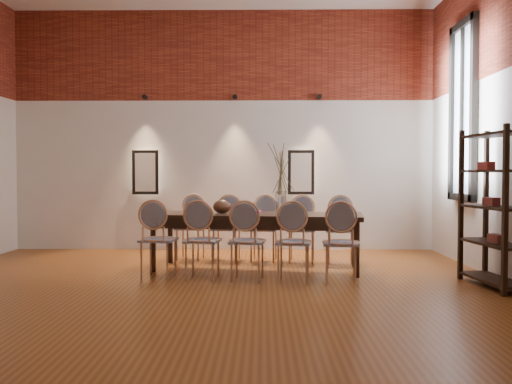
{
  "coord_description": "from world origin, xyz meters",
  "views": [
    {
      "loc": [
        0.66,
        -5.59,
        1.29
      ],
      "look_at": [
        0.58,
        1.18,
        1.05
      ],
      "focal_mm": 38.0,
      "sensor_mm": 36.0,
      "label": 1
    }
  ],
  "objects_px": {
    "chair_near_e": "(341,243)",
    "chair_far_b": "(227,228)",
    "chair_near_d": "(294,242)",
    "chair_far_e": "(340,230)",
    "chair_far_d": "(302,230)",
    "shelving_rack": "(495,207)",
    "chair_far_a": "(190,228)",
    "chair_near_a": "(158,240)",
    "book": "(251,211)",
    "chair_near_b": "(202,240)",
    "dining_table": "(256,242)",
    "chair_far_c": "(264,229)",
    "chair_near_c": "(247,241)",
    "bowl": "(222,207)",
    "vase": "(281,202)"
  },
  "relations": [
    {
      "from": "chair_near_a",
      "to": "book",
      "type": "xyz_separation_m",
      "value": [
        1.12,
        0.76,
        0.3
      ]
    },
    {
      "from": "chair_far_a",
      "to": "chair_far_b",
      "type": "distance_m",
      "value": 0.55
    },
    {
      "from": "chair_near_d",
      "to": "chair_far_c",
      "type": "xyz_separation_m",
      "value": [
        -0.35,
        1.51,
        0.0
      ]
    },
    {
      "from": "chair_near_c",
      "to": "dining_table",
      "type": "bearing_deg",
      "value": 90.0
    },
    {
      "from": "chair_far_b",
      "to": "shelving_rack",
      "type": "bearing_deg",
      "value": 157.58
    },
    {
      "from": "chair_near_e",
      "to": "vase",
      "type": "height_order",
      "value": "vase"
    },
    {
      "from": "chair_far_b",
      "to": "chair_far_e",
      "type": "distance_m",
      "value": 1.66
    },
    {
      "from": "chair_near_c",
      "to": "chair_near_d",
      "type": "relative_size",
      "value": 1.0
    },
    {
      "from": "chair_far_d",
      "to": "shelving_rack",
      "type": "xyz_separation_m",
      "value": [
        2.05,
        -1.69,
        0.43
      ]
    },
    {
      "from": "vase",
      "to": "chair_near_a",
      "type": "bearing_deg",
      "value": -161.07
    },
    {
      "from": "chair_near_d",
      "to": "book",
      "type": "relative_size",
      "value": 3.62
    },
    {
      "from": "chair_far_a",
      "to": "book",
      "type": "relative_size",
      "value": 3.62
    },
    {
      "from": "chair_near_a",
      "to": "chair_far_e",
      "type": "relative_size",
      "value": 1.0
    },
    {
      "from": "chair_near_d",
      "to": "chair_far_a",
      "type": "xyz_separation_m",
      "value": [
        -1.45,
        1.67,
        0.0
      ]
    },
    {
      "from": "dining_table",
      "to": "chair_far_c",
      "type": "bearing_deg",
      "value": 90.0
    },
    {
      "from": "chair_near_e",
      "to": "chair_far_e",
      "type": "height_order",
      "value": "same"
    },
    {
      "from": "chair_far_e",
      "to": "shelving_rack",
      "type": "bearing_deg",
      "value": 140.9
    },
    {
      "from": "bowl",
      "to": "chair_near_e",
      "type": "bearing_deg",
      "value": -31.27
    },
    {
      "from": "chair_near_d",
      "to": "chair_far_e",
      "type": "distance_m",
      "value": 1.55
    },
    {
      "from": "chair_near_d",
      "to": "chair_far_e",
      "type": "xyz_separation_m",
      "value": [
        0.75,
        1.36,
        0.0
      ]
    },
    {
      "from": "chair_near_e",
      "to": "chair_far_b",
      "type": "relative_size",
      "value": 1.0
    },
    {
      "from": "chair_near_d",
      "to": "chair_far_e",
      "type": "relative_size",
      "value": 1.0
    },
    {
      "from": "book",
      "to": "vase",
      "type": "bearing_deg",
      "value": -31.01
    },
    {
      "from": "dining_table",
      "to": "chair_far_a",
      "type": "height_order",
      "value": "chair_far_a"
    },
    {
      "from": "shelving_rack",
      "to": "chair_near_c",
      "type": "bearing_deg",
      "value": 166.05
    },
    {
      "from": "chair_near_d",
      "to": "chair_far_c",
      "type": "height_order",
      "value": "same"
    },
    {
      "from": "chair_near_c",
      "to": "chair_far_c",
      "type": "bearing_deg",
      "value": 90.0
    },
    {
      "from": "chair_near_b",
      "to": "chair_near_c",
      "type": "bearing_deg",
      "value": -0.0
    },
    {
      "from": "chair_near_b",
      "to": "chair_near_d",
      "type": "bearing_deg",
      "value": -0.0
    },
    {
      "from": "bowl",
      "to": "book",
      "type": "height_order",
      "value": "bowl"
    },
    {
      "from": "chair_far_d",
      "to": "chair_far_e",
      "type": "relative_size",
      "value": 1.0
    },
    {
      "from": "chair_far_a",
      "to": "chair_far_c",
      "type": "distance_m",
      "value": 1.11
    },
    {
      "from": "chair_far_e",
      "to": "book",
      "type": "xyz_separation_m",
      "value": [
        -1.27,
        -0.37,
        0.3
      ]
    },
    {
      "from": "chair_far_e",
      "to": "vase",
      "type": "xyz_separation_m",
      "value": [
        -0.88,
        -0.61,
        0.43
      ]
    },
    {
      "from": "shelving_rack",
      "to": "dining_table",
      "type": "bearing_deg",
      "value": 151.57
    },
    {
      "from": "chair_near_d",
      "to": "chair_far_a",
      "type": "bearing_deg",
      "value": 138.89
    },
    {
      "from": "shelving_rack",
      "to": "chair_far_d",
      "type": "bearing_deg",
      "value": 133.33
    },
    {
      "from": "chair_near_d",
      "to": "chair_far_c",
      "type": "distance_m",
      "value": 1.55
    },
    {
      "from": "chair_near_c",
      "to": "chair_far_b",
      "type": "xyz_separation_m",
      "value": [
        -0.35,
        1.51,
        0.0
      ]
    },
    {
      "from": "chair_near_d",
      "to": "chair_near_c",
      "type": "bearing_deg",
      "value": 180.0
    },
    {
      "from": "vase",
      "to": "book",
      "type": "distance_m",
      "value": 0.48
    },
    {
      "from": "chair_near_d",
      "to": "chair_near_e",
      "type": "relative_size",
      "value": 1.0
    },
    {
      "from": "chair_far_b",
      "to": "chair_far_d",
      "type": "height_order",
      "value": "same"
    },
    {
      "from": "bowl",
      "to": "chair_far_b",
      "type": "bearing_deg",
      "value": 89.32
    },
    {
      "from": "chair_far_b",
      "to": "chair_far_c",
      "type": "bearing_deg",
      "value": 180.0
    },
    {
      "from": "chair_near_e",
      "to": "book",
      "type": "distance_m",
      "value": 1.54
    },
    {
      "from": "chair_near_d",
      "to": "book",
      "type": "xyz_separation_m",
      "value": [
        -0.52,
        0.99,
        0.3
      ]
    },
    {
      "from": "chair_near_a",
      "to": "book",
      "type": "relative_size",
      "value": 3.62
    },
    {
      "from": "dining_table",
      "to": "chair_near_c",
      "type": "relative_size",
      "value": 2.95
    },
    {
      "from": "chair_near_d",
      "to": "chair_far_d",
      "type": "relative_size",
      "value": 1.0
    }
  ]
}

